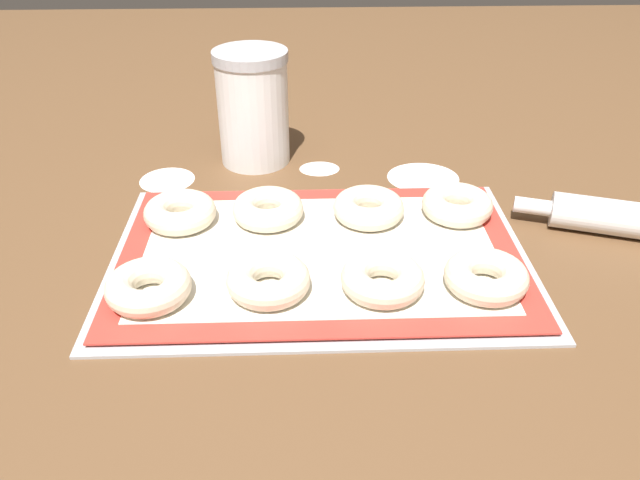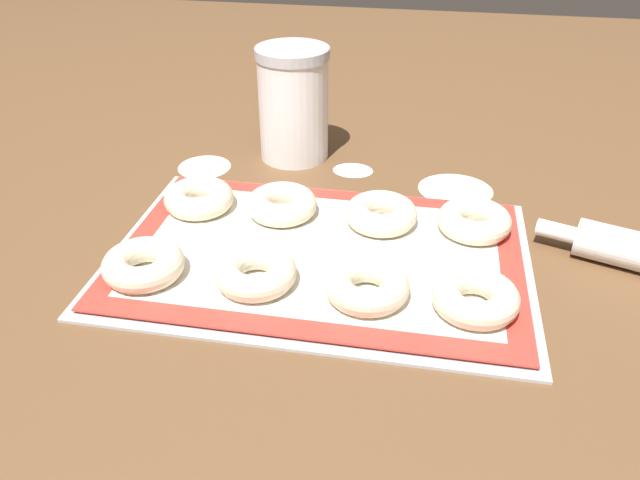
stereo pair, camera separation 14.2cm
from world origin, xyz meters
TOP-DOWN VIEW (x-y plane):
  - ground_plane at (0.00, 0.00)m, footprint 2.80×2.80m
  - baking_tray at (0.02, -0.01)m, footprint 0.54×0.36m
  - baking_mat at (0.02, -0.01)m, footprint 0.51×0.33m
  - bagel_front_far_left at (-0.18, -0.10)m, footprint 0.10×0.10m
  - bagel_front_mid_left at (-0.05, -0.09)m, footprint 0.10×0.10m
  - bagel_front_mid_right at (0.09, -0.09)m, footprint 0.10×0.10m
  - bagel_front_far_right at (0.21, -0.09)m, footprint 0.10×0.10m
  - bagel_back_far_left at (-0.17, 0.07)m, footprint 0.10×0.10m
  - bagel_back_mid_left at (-0.05, 0.07)m, footprint 0.10×0.10m
  - bagel_back_mid_right at (0.09, 0.07)m, footprint 0.10×0.10m
  - bagel_back_far_right at (0.21, 0.07)m, footprint 0.10×0.10m
  - flour_canister at (-0.08, 0.29)m, footprint 0.12×0.12m
  - flour_patch_near at (0.02, 0.25)m, footprint 0.07×0.05m
  - flour_patch_far at (-0.22, 0.22)m, footprint 0.09×0.09m
  - flour_patch_side at (0.19, 0.21)m, footprint 0.11×0.11m

SIDE VIEW (x-z plane):
  - ground_plane at x=0.00m, z-range 0.00..0.00m
  - flour_patch_far at x=-0.22m, z-range 0.00..0.00m
  - flour_patch_near at x=0.02m, z-range 0.00..0.00m
  - flour_patch_side at x=0.19m, z-range 0.00..0.00m
  - baking_tray at x=0.02m, z-range 0.00..0.01m
  - baking_mat at x=0.02m, z-range 0.01..0.01m
  - bagel_front_far_left at x=-0.18m, z-range 0.01..0.04m
  - bagel_front_mid_left at x=-0.05m, z-range 0.01..0.04m
  - bagel_front_mid_right at x=0.09m, z-range 0.01..0.04m
  - bagel_front_far_right at x=0.21m, z-range 0.01..0.04m
  - bagel_back_far_left at x=-0.17m, z-range 0.01..0.04m
  - bagel_back_mid_left at x=-0.05m, z-range 0.01..0.04m
  - bagel_back_mid_right at x=0.09m, z-range 0.01..0.04m
  - bagel_back_far_right at x=0.21m, z-range 0.01..0.04m
  - flour_canister at x=-0.08m, z-range 0.00..0.18m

